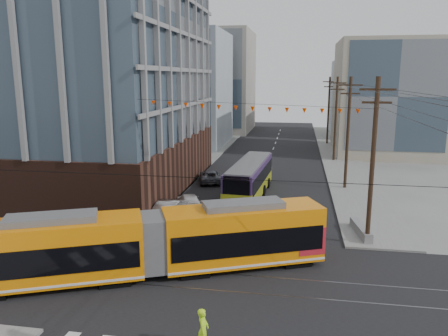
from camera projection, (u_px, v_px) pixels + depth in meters
The scene contains 14 objects.
ground at pixel (209, 322), 19.91m from camera, with size 160.00×160.00×0.00m, color slate.
office_building at pixel (36, 42), 42.80m from camera, with size 30.00×25.00×28.60m, color #381E16.
bg_bldg_nw_near at pixel (171, 89), 71.04m from camera, with size 18.00×16.00×18.00m, color #8C99A5.
bg_bldg_ne_near at pixel (387, 98), 61.94m from camera, with size 14.00×14.00×16.00m, color gray.
bg_bldg_nw_far at pixel (213, 82), 89.63m from camera, with size 16.00×18.00×20.00m, color gray.
bg_bldg_ne_far at pixel (377, 99), 81.11m from camera, with size 16.00×16.00×14.00m, color #8C99A5.
utility_pole_far at pixel (328, 111), 71.41m from camera, with size 0.30×0.30×11.00m, color black.
streetcar at pixel (153, 243), 24.27m from camera, with size 19.63×2.76×3.78m, color orange, non-canonical shape.
city_bus at pixel (250, 178), 40.63m from camera, with size 2.58×11.90×3.37m, color #35204B, non-canonical shape.
parked_car_silver at pixel (172, 209), 34.26m from camera, with size 1.70×4.86×1.60m, color #9E9E9E.
parked_car_white at pixel (189, 201), 37.01m from camera, with size 1.75×4.31×1.25m, color silver.
parked_car_grey at pixel (210, 176), 46.16m from camera, with size 2.16×4.69×1.30m, color #50535D.
pedestrian at pixel (203, 330), 17.66m from camera, with size 0.67×0.44×1.85m, color #B6F01C.
jersey_barrier at pixel (361, 231), 30.62m from camera, with size 0.87×3.86×0.77m, color slate.
Camera 1 is at (3.73, -17.67, 10.97)m, focal length 35.00 mm.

